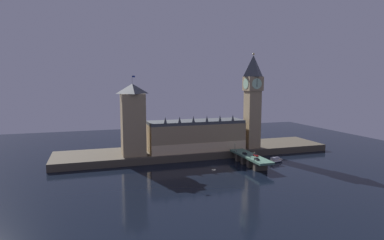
{
  "coord_description": "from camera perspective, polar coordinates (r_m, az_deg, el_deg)",
  "views": [
    {
      "loc": [
        -81.92,
        -203.94,
        59.06
      ],
      "look_at": [
        -9.77,
        20.0,
        30.83
      ],
      "focal_mm": 30.0,
      "sensor_mm": 36.0,
      "label": 1
    }
  ],
  "objects": [
    {
      "name": "embankment",
      "position": [
        262.5,
        0.76,
        -5.56
      ],
      "size": [
        220.0,
        42.0,
        5.38
      ],
      "color": "#4C4438",
      "rests_on": "ground_plane"
    },
    {
      "name": "victoria_tower",
      "position": [
        237.24,
        -10.45,
        0.09
      ],
      "size": [
        16.89,
        16.89,
        58.21
      ],
      "color": "tan",
      "rests_on": "embankment"
    },
    {
      "name": "boat_downstream",
      "position": [
        245.46,
        14.55,
        -6.97
      ],
      "size": [
        15.57,
        7.76,
        3.79
      ],
      "color": "white",
      "rests_on": "ground_plane"
    },
    {
      "name": "car_northbound_lead",
      "position": [
        234.5,
        9.35,
        -5.88
      ],
      "size": [
        2.06,
        3.83,
        1.49
      ],
      "color": "black",
      "rests_on": "bridge"
    },
    {
      "name": "ground_plane",
      "position": [
        227.57,
        3.93,
        -8.22
      ],
      "size": [
        400.0,
        400.0,
        0.0
      ],
      "primitive_type": "plane",
      "color": "black"
    },
    {
      "name": "bridge",
      "position": [
        232.67,
        10.35,
        -6.79
      ],
      "size": [
        10.97,
        46.0,
        7.08
      ],
      "color": "#4C7560",
      "rests_on": "ground_plane"
    },
    {
      "name": "car_northbound_trail",
      "position": [
        219.54,
        11.45,
        -6.8
      ],
      "size": [
        2.1,
        4.32,
        1.49
      ],
      "color": "black",
      "rests_on": "bridge"
    },
    {
      "name": "street_lamp_near",
      "position": [
        216.24,
        11.01,
        -6.16
      ],
      "size": [
        1.34,
        0.6,
        6.06
      ],
      "color": "#2D3333",
      "rests_on": "bridge"
    },
    {
      "name": "parliament_hall",
      "position": [
        252.45,
        0.72,
        -2.73
      ],
      "size": [
        75.29,
        23.37,
        28.11
      ],
      "color": "tan",
      "rests_on": "embankment"
    },
    {
      "name": "street_lamp_far",
      "position": [
        241.74,
        7.64,
        -4.63
      ],
      "size": [
        1.34,
        0.6,
        6.6
      ],
      "color": "#2D3333",
      "rests_on": "bridge"
    },
    {
      "name": "car_southbound_lead",
      "position": [
        230.4,
        11.27,
        -6.16
      ],
      "size": [
        1.95,
        4.46,
        1.41
      ],
      "color": "red",
      "rests_on": "bridge"
    },
    {
      "name": "pedestrian_near_rail",
      "position": [
        222.44,
        10.3,
        -6.53
      ],
      "size": [
        0.38,
        0.38,
        1.81
      ],
      "color": "black",
      "rests_on": "bridge"
    },
    {
      "name": "clock_tower",
      "position": [
        263.07,
        10.72,
        3.83
      ],
      "size": [
        13.02,
        13.13,
        76.19
      ],
      "color": "tan",
      "rests_on": "embankment"
    },
    {
      "name": "pedestrian_far_rail",
      "position": [
        240.58,
        7.94,
        -5.48
      ],
      "size": [
        0.38,
        0.38,
        1.69
      ],
      "color": "black",
      "rests_on": "bridge"
    }
  ]
}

